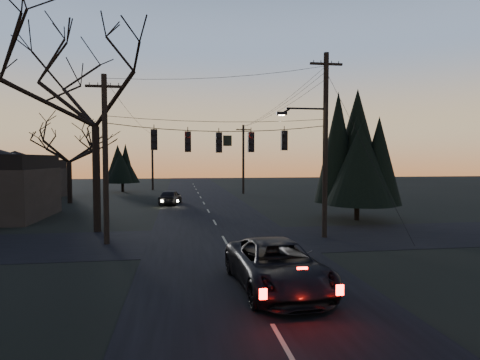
{
  "coord_description": "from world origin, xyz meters",
  "views": [
    {
      "loc": [
        -2.36,
        -10.83,
        4.3
      ],
      "look_at": [
        0.71,
        9.29,
        3.23
      ],
      "focal_mm": 30.0,
      "sensor_mm": 36.0,
      "label": 1
    }
  ],
  "objects": [
    {
      "name": "house_left_far",
      "position": [
        -20.0,
        36.0,
        2.6
      ],
      "size": [
        9.0,
        7.0,
        5.2
      ],
      "color": "black",
      "rests_on": "ground"
    },
    {
      "name": "suv_near",
      "position": [
        0.8,
        1.83,
        0.79
      ],
      "size": [
        2.97,
        5.81,
        1.57
      ],
      "primitive_type": "imported",
      "rotation": [
        0.0,
        0.0,
        0.07
      ],
      "color": "black",
      "rests_on": "ground"
    },
    {
      "name": "utility_pole_left",
      "position": [
        -6.0,
        10.0,
        0.0
      ],
      "size": [
        1.8,
        0.3,
        8.5
      ],
      "primitive_type": null,
      "color": "black",
      "rests_on": "ground"
    },
    {
      "name": "span_signal_assembly",
      "position": [
        -0.24,
        10.0,
        5.23
      ],
      "size": [
        11.5,
        0.44,
        1.61
      ],
      "color": "black",
      "rests_on": "ground"
    },
    {
      "name": "sedan_oncoming_a",
      "position": [
        -3.2,
        27.39,
        0.7
      ],
      "size": [
        2.39,
        4.34,
        1.4
      ],
      "primitive_type": "imported",
      "rotation": [
        0.0,
        0.0,
        2.95
      ],
      "color": "black",
      "rests_on": "ground"
    },
    {
      "name": "main_road",
      "position": [
        0.0,
        20.0,
        0.01
      ],
      "size": [
        8.0,
        120.0,
        0.02
      ],
      "primitive_type": "cube",
      "color": "black",
      "rests_on": "ground"
    },
    {
      "name": "utility_pole_right",
      "position": [
        5.5,
        10.0,
        0.0
      ],
      "size": [
        5.0,
        0.3,
        10.0
      ],
      "primitive_type": null,
      "color": "black",
      "rests_on": "ground"
    },
    {
      "name": "ground_plane",
      "position": [
        0.0,
        0.0,
        0.0
      ],
      "size": [
        160.0,
        160.0,
        0.0
      ],
      "primitive_type": "plane",
      "color": "black"
    },
    {
      "name": "utility_pole_far_r",
      "position": [
        5.5,
        38.0,
        0.0
      ],
      "size": [
        1.8,
        0.3,
        8.5
      ],
      "primitive_type": null,
      "color": "black",
      "rests_on": "ground"
    },
    {
      "name": "bare_tree_left",
      "position": [
        -7.16,
        13.66,
        8.68
      ],
      "size": [
        10.71,
        10.71,
        12.41
      ],
      "color": "black",
      "rests_on": "ground"
    },
    {
      "name": "utility_pole_far_l",
      "position": [
        -6.0,
        46.0,
        0.0
      ],
      "size": [
        0.3,
        0.3,
        8.0
      ],
      "primitive_type": null,
      "color": "black",
      "rests_on": "ground"
    },
    {
      "name": "cross_road",
      "position": [
        0.0,
        10.0,
        0.01
      ],
      "size": [
        60.0,
        7.0,
        0.02
      ],
      "primitive_type": "cube",
      "color": "black",
      "rests_on": "ground"
    },
    {
      "name": "evergreen_dist",
      "position": [
        -9.73,
        43.56,
        3.41
      ],
      "size": [
        3.88,
        3.88,
        5.63
      ],
      "color": "black",
      "rests_on": "ground"
    },
    {
      "name": "evergreen_right",
      "position": [
        10.01,
        15.66,
        4.7
      ],
      "size": [
        4.8,
        4.8,
        8.21
      ],
      "color": "black",
      "rests_on": "ground"
    },
    {
      "name": "bare_tree_dist",
      "position": [
        -12.88,
        30.02,
        5.6
      ],
      "size": [
        6.34,
        6.34,
        8.02
      ],
      "color": "black",
      "rests_on": "ground"
    }
  ]
}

